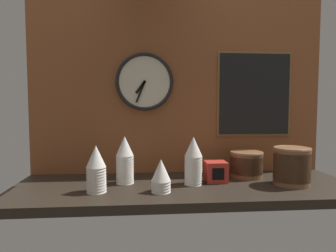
# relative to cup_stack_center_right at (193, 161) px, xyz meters

# --- Properties ---
(ground_plane) EXTENTS (1.60, 0.56, 0.04)m
(ground_plane) POSITION_rel_cup_stack_center_right_xyz_m (-0.04, 0.01, -0.13)
(ground_plane) COLOR black
(wall_tiled_back) EXTENTS (1.60, 0.03, 1.05)m
(wall_tiled_back) POSITION_rel_cup_stack_center_right_xyz_m (-0.04, 0.27, 0.41)
(wall_tiled_back) COLOR brown
(wall_tiled_back) RESTS_ON ground_plane
(cup_stack_center_right) EXTENTS (0.09, 0.09, 0.23)m
(cup_stack_center_right) POSITION_rel_cup_stack_center_right_xyz_m (0.00, 0.00, 0.00)
(cup_stack_center_right) COLOR white
(cup_stack_center_right) RESTS_ON ground_plane
(cup_stack_center) EXTENTS (0.09, 0.09, 0.14)m
(cup_stack_center) POSITION_rel_cup_stack_center_right_xyz_m (-0.16, -0.11, -0.04)
(cup_stack_center) COLOR white
(cup_stack_center) RESTS_ON ground_plane
(cup_stack_center_left) EXTENTS (0.09, 0.09, 0.23)m
(cup_stack_center_left) POSITION_rel_cup_stack_center_right_xyz_m (-0.32, 0.05, 0.00)
(cup_stack_center_left) COLOR white
(cup_stack_center_left) RESTS_ON ground_plane
(cup_stack_left) EXTENTS (0.09, 0.09, 0.20)m
(cup_stack_left) POSITION_rel_cup_stack_center_right_xyz_m (-0.44, -0.09, -0.01)
(cup_stack_left) COLOR white
(cup_stack_left) RESTS_ON ground_plane
(bowl_stack_right) EXTENTS (0.17, 0.17, 0.13)m
(bowl_stack_right) POSITION_rel_cup_stack_center_right_xyz_m (0.30, 0.12, -0.04)
(bowl_stack_right) COLOR brown
(bowl_stack_right) RESTS_ON ground_plane
(bowl_stack_far_right) EXTENTS (0.17, 0.17, 0.18)m
(bowl_stack_far_right) POSITION_rel_cup_stack_center_right_xyz_m (0.46, -0.05, -0.02)
(bowl_stack_far_right) COLOR brown
(bowl_stack_far_right) RESTS_ON ground_plane
(wall_clock) EXTENTS (0.31, 0.03, 0.31)m
(wall_clock) POSITION_rel_cup_stack_center_right_xyz_m (-0.23, 0.24, 0.38)
(wall_clock) COLOR beige
(menu_board) EXTENTS (0.42, 0.01, 0.47)m
(menu_board) POSITION_rel_cup_stack_center_right_xyz_m (0.39, 0.25, 0.32)
(menu_board) COLOR olive
(napkin_dispenser) EXTENTS (0.10, 0.10, 0.10)m
(napkin_dispenser) POSITION_rel_cup_stack_center_right_xyz_m (0.12, 0.04, -0.06)
(napkin_dispenser) COLOR red
(napkin_dispenser) RESTS_ON ground_plane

